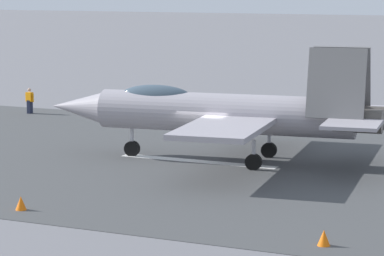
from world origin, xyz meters
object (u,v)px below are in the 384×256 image
marker_cone_near (324,238)px  marker_cone_mid (21,203)px  fighter_jet (225,112)px  crew_person (30,101)px

marker_cone_near → marker_cone_mid: size_ratio=1.00×
fighter_jet → crew_person: 20.57m
marker_cone_near → crew_person: bearing=-40.1°
crew_person → marker_cone_mid: size_ratio=3.06×
fighter_jet → marker_cone_mid: (3.37, 12.12, -2.14)m
crew_person → marker_cone_near: size_ratio=3.06×
crew_person → marker_cone_mid: crew_person is taller
marker_cone_near → marker_cone_mid: (11.80, 0.00, 0.00)m
crew_person → marker_cone_near: crew_person is taller
fighter_jet → marker_cone_mid: size_ratio=30.97×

